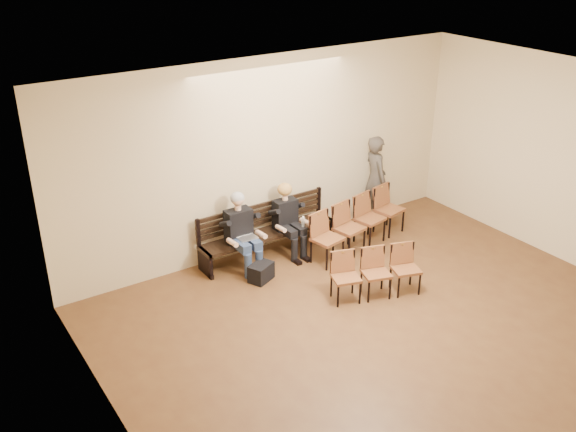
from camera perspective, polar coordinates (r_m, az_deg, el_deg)
name	(u,v)px	position (r m, az deg, el deg)	size (l,w,h in m)	color
ground	(478,393)	(8.88, 16.50, -14.83)	(10.00, 10.00, 0.00)	brown
room_walls	(453,191)	(8.01, 14.50, 2.17)	(8.02, 10.01, 3.51)	beige
bench	(268,243)	(11.53, -1.77, -2.45)	(2.60, 0.90, 0.45)	black
seated_man	(242,232)	(10.96, -4.15, -1.39)	(0.56, 0.78, 1.35)	black
seated_woman	(288,222)	(11.44, 0.02, -0.54)	(0.52, 0.72, 1.21)	black
laptop	(248,240)	(10.92, -3.59, -2.12)	(0.32, 0.25, 0.23)	silver
water_bottle	(303,228)	(11.33, 1.35, -1.10)	(0.06, 0.06, 0.21)	silver
bag	(261,272)	(10.77, -2.41, -5.01)	(0.41, 0.28, 0.30)	black
passerby	(376,173)	(12.68, 7.80, 3.83)	(0.74, 0.48, 2.02)	#3B3630
chair_row_front	(360,224)	(11.78, 6.40, -0.69)	(2.24, 0.50, 0.92)	brown
chair_row_back	(376,274)	(10.32, 7.85, -5.11)	(1.44, 0.44, 0.80)	brown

